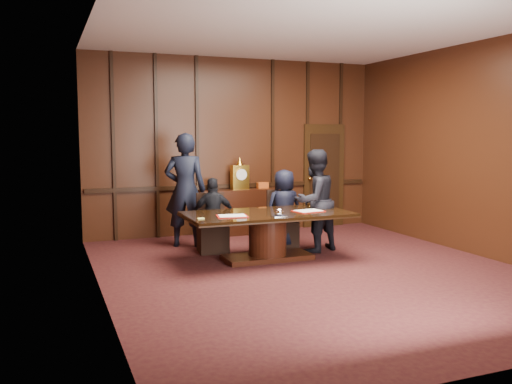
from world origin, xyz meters
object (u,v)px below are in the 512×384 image
sideboard (240,210)px  witness_left (185,190)px  conference_table (268,228)px  witness_right (315,201)px  signatory_left (213,215)px  signatory_right (284,208)px

sideboard → witness_left: 1.60m
conference_table → witness_right: (0.99, 0.29, 0.36)m
conference_table → signatory_left: size_ratio=2.06×
signatory_left → signatory_right: bearing=-170.6°
sideboard → signatory_left: (-1.00, -1.47, 0.15)m
conference_table → signatory_right: signatory_right is taller
signatory_left → conference_table: bearing=138.5°
sideboard → signatory_right: size_ratio=1.16×
witness_right → conference_table: bearing=-2.0°
signatory_right → witness_right: witness_right is taller
signatory_right → signatory_left: bearing=-0.1°
signatory_right → witness_left: bearing=-23.8°
witness_right → sideboard: bearing=-90.6°
witness_left → signatory_right: bearing=176.7°
signatory_left → witness_left: bearing=-57.4°
signatory_left → signatory_right: signatory_right is taller
witness_right → signatory_left: bearing=-35.7°
sideboard → signatory_right: bearing=-78.5°
signatory_right → witness_left: size_ratio=0.68×
signatory_right → witness_right: size_ratio=0.79×
witness_left → witness_right: witness_left is taller
sideboard → witness_left: size_ratio=0.79×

